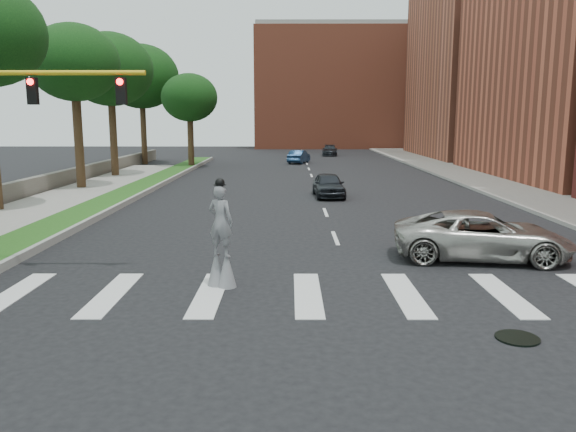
{
  "coord_description": "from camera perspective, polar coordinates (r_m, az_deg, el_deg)",
  "views": [
    {
      "loc": [
        -1.76,
        -13.11,
        4.54
      ],
      "look_at": [
        -1.81,
        3.2,
        1.7
      ],
      "focal_mm": 35.0,
      "sensor_mm": 36.0,
      "label": 1
    }
  ],
  "objects": [
    {
      "name": "car_mid",
      "position": [
        57.86,
        1.12,
        6.04
      ],
      "size": [
        2.5,
        4.28,
        1.33
      ],
      "primitive_type": "imported",
      "rotation": [
        0.0,
        0.0,
        2.85
      ],
      "color": "navy",
      "rests_on": "ground"
    },
    {
      "name": "sidewalk_right",
      "position": [
        40.94,
        20.58,
        3.01
      ],
      "size": [
        5.0,
        90.0,
        0.18
      ],
      "primitive_type": "cube",
      "color": "gray",
      "rests_on": "ground"
    },
    {
      "name": "car_near",
      "position": [
        32.96,
        4.14,
        3.17
      ],
      "size": [
        1.89,
        4.21,
        1.41
      ],
      "primitive_type": "imported",
      "rotation": [
        0.0,
        0.0,
        0.06
      ],
      "color": "black",
      "rests_on": "ground"
    },
    {
      "name": "building_backdrop",
      "position": [
        91.55,
        5.15,
        12.63
      ],
      "size": [
        26.0,
        14.0,
        18.0
      ],
      "primitive_type": "cube",
      "color": "#A54C34",
      "rests_on": "ground"
    },
    {
      "name": "traffic_signal",
      "position": [
        18.0,
        -26.54,
        7.61
      ],
      "size": [
        5.3,
        0.23,
        6.2
      ],
      "color": "black",
      "rests_on": "ground"
    },
    {
      "name": "suv_crossing",
      "position": [
        19.32,
        19.14,
        -1.89
      ],
      "size": [
        5.94,
        3.34,
        1.57
      ],
      "primitive_type": "imported",
      "rotation": [
        0.0,
        0.0,
        1.44
      ],
      "color": "#A8A59E",
      "rests_on": "ground"
    },
    {
      "name": "tree_3",
      "position": [
        38.44,
        -20.93,
        14.28
      ],
      "size": [
        5.61,
        5.61,
        10.36
      ],
      "color": "#362515",
      "rests_on": "ground"
    },
    {
      "name": "manhole",
      "position": [
        12.91,
        22.27,
        -11.4
      ],
      "size": [
        0.9,
        0.9,
        0.04
      ],
      "primitive_type": "cylinder",
      "color": "black",
      "rests_on": "ground"
    },
    {
      "name": "tree_5",
      "position": [
        58.62,
        -14.68,
        13.52
      ],
      "size": [
        7.35,
        7.35,
        11.74
      ],
      "color": "#362515",
      "rests_on": "ground"
    },
    {
      "name": "tree_4",
      "position": [
        45.89,
        -17.64,
        13.97
      ],
      "size": [
        6.49,
        6.49,
        10.97
      ],
      "color": "#362515",
      "rests_on": "ground"
    },
    {
      "name": "grass_median",
      "position": [
        34.79,
        -16.1,
        2.2
      ],
      "size": [
        2.0,
        60.0,
        0.25
      ],
      "primitive_type": "cube",
      "color": "#1C4C15",
      "rests_on": "ground"
    },
    {
      "name": "ground_plane",
      "position": [
        13.99,
        7.49,
        -9.15
      ],
      "size": [
        160.0,
        160.0,
        0.0
      ],
      "primitive_type": "plane",
      "color": "black",
      "rests_on": "ground"
    },
    {
      "name": "stilt_performer",
      "position": [
        15.29,
        -6.82,
        -2.66
      ],
      "size": [
        0.84,
        0.72,
        2.99
      ],
      "rotation": [
        0.0,
        0.0,
        2.73
      ],
      "color": "#362515",
      "rests_on": "ground"
    },
    {
      "name": "stone_wall",
      "position": [
        38.48,
        -23.2,
        3.13
      ],
      "size": [
        0.5,
        56.0,
        1.1
      ],
      "primitive_type": "cube",
      "color": "#5F5A51",
      "rests_on": "ground"
    },
    {
      "name": "tree_6",
      "position": [
        53.29,
        -9.98,
        11.72
      ],
      "size": [
        5.15,
        5.15,
        8.63
      ],
      "color": "#362515",
      "rests_on": "ground"
    },
    {
      "name": "median_curb",
      "position": [
        34.51,
        -14.43,
        2.24
      ],
      "size": [
        0.2,
        60.0,
        0.28
      ],
      "primitive_type": "cube",
      "color": "gray",
      "rests_on": "ground"
    },
    {
      "name": "building_far",
      "position": [
        71.4,
        20.19,
        13.68
      ],
      "size": [
        16.0,
        22.0,
        20.0
      ],
      "primitive_type": "cube",
      "color": "#A6553D",
      "rests_on": "ground"
    },
    {
      "name": "car_far",
      "position": [
        70.07,
        4.25,
        6.67
      ],
      "size": [
        2.09,
        4.57,
        1.3
      ],
      "primitive_type": "imported",
      "rotation": [
        0.0,
        0.0,
        -0.06
      ],
      "color": "black",
      "rests_on": "ground"
    }
  ]
}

